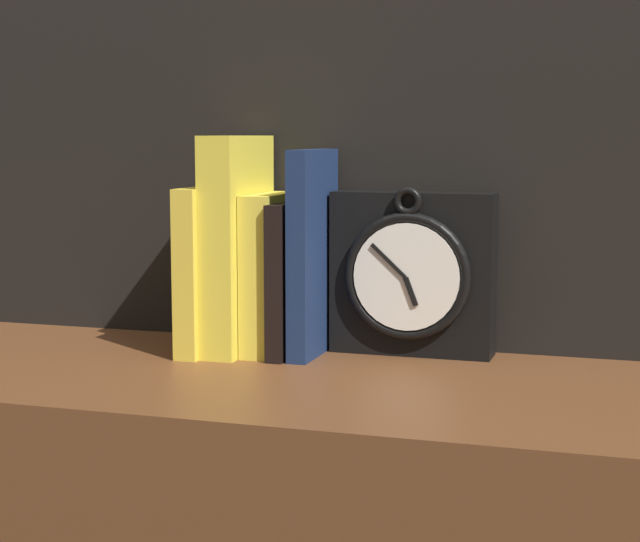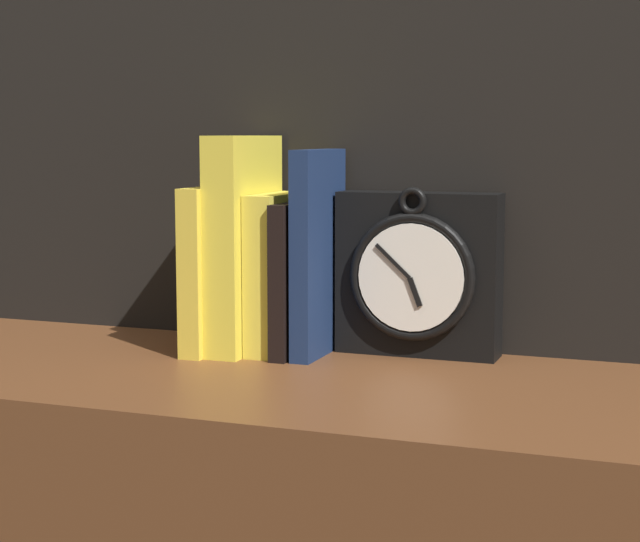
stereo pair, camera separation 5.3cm
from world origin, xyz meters
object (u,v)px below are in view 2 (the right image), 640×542
clock (417,274)px  book_slot2_yellow (277,273)px  book_slot1_yellow (244,244)px  book_slot4_navy (318,253)px  book_slot0_yellow (216,268)px  book_slot3_black (297,278)px

clock → book_slot2_yellow: (-0.16, -0.03, -0.00)m
book_slot1_yellow → book_slot4_navy: (0.09, 0.01, -0.01)m
book_slot2_yellow → book_slot4_navy: size_ratio=0.78×
clock → book_slot1_yellow: (-0.20, -0.04, 0.03)m
book_slot0_yellow → book_slot3_black: (0.10, 0.01, -0.01)m
book_slot1_yellow → book_slot2_yellow: bearing=12.8°
book_slot1_yellow → book_slot3_black: book_slot1_yellow is taller
book_slot2_yellow → book_slot3_black: bearing=-7.9°
book_slot0_yellow → book_slot4_navy: size_ratio=0.82×
book_slot0_yellow → book_slot2_yellow: size_ratio=1.04×
book_slot2_yellow → book_slot3_black: 0.03m
book_slot1_yellow → clock: bearing=11.5°
clock → book_slot3_black: 0.14m
book_slot0_yellow → book_slot4_navy: (0.12, 0.01, 0.02)m
clock → book_slot2_yellow: clock is taller
clock → book_slot4_navy: bearing=-163.0°
clock → book_slot1_yellow: size_ratio=0.78×
book_slot0_yellow → clock: bearing=10.9°
book_slot0_yellow → book_slot1_yellow: 0.04m
book_slot1_yellow → book_slot4_navy: bearing=4.5°
clock → book_slot4_navy: size_ratio=0.83×
book_slot2_yellow → clock: bearing=11.2°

